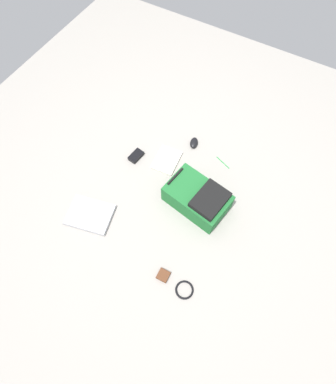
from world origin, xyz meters
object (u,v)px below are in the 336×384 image
object	(u,v)px
computer_mouse	(194,143)
pen_black	(223,162)
backpack	(198,198)
laptop	(90,215)
cable_coil	(184,290)
book_manual	(167,160)
power_brick	(136,156)
earbud_pouch	(163,275)

from	to	relation	value
computer_mouse	pen_black	size ratio (longest dim) A/B	0.75
backpack	laptop	size ratio (longest dim) A/B	1.32
laptop	computer_mouse	xyz separation A→B (m)	(-0.37, -0.95, 0.00)
cable_coil	pen_black	size ratio (longest dim) A/B	0.85
book_manual	power_brick	xyz separation A→B (m)	(0.23, 0.09, 0.01)
backpack	cable_coil	size ratio (longest dim) A/B	4.00
book_manual	pen_black	distance (m)	0.46
backpack	book_manual	distance (m)	0.46
laptop	book_manual	world-z (taller)	laptop
book_manual	laptop	bearing A→B (deg)	70.15
laptop	cable_coil	xyz separation A→B (m)	(-0.86, 0.12, -0.01)
cable_coil	book_manual	bearing A→B (deg)	-53.57
book_manual	pen_black	size ratio (longest dim) A/B	1.77
backpack	computer_mouse	distance (m)	0.55
power_brick	computer_mouse	bearing A→B (deg)	-135.21
cable_coil	earbud_pouch	size ratio (longest dim) A/B	1.62
laptop	earbud_pouch	bearing A→B (deg)	170.74
laptop	backpack	bearing A→B (deg)	-143.41
pen_black	laptop	bearing A→B (deg)	54.10
computer_mouse	laptop	bearing A→B (deg)	51.88
computer_mouse	earbud_pouch	bearing A→B (deg)	89.83
laptop	book_manual	xyz separation A→B (m)	(-0.25, -0.70, -0.01)
book_manual	cable_coil	size ratio (longest dim) A/B	2.10
pen_black	computer_mouse	bearing A→B (deg)	-8.56
computer_mouse	backpack	bearing A→B (deg)	103.09
earbud_pouch	computer_mouse	bearing A→B (deg)	-73.18
laptop	cable_coil	world-z (taller)	laptop
pen_black	earbud_pouch	xyz separation A→B (m)	(-0.03, 1.02, 0.01)
laptop	cable_coil	bearing A→B (deg)	171.79
cable_coil	earbud_pouch	xyz separation A→B (m)	(0.17, -0.01, 0.01)
backpack	cable_coil	xyz separation A→B (m)	(-0.21, 0.60, -0.09)
laptop	earbud_pouch	distance (m)	0.70
power_brick	earbud_pouch	distance (m)	0.98
computer_mouse	cable_coil	bearing A→B (deg)	97.48
backpack	laptop	world-z (taller)	backpack
book_manual	computer_mouse	bearing A→B (deg)	-114.48
power_brick	pen_black	bearing A→B (deg)	-154.59
backpack	power_brick	distance (m)	0.64
backpack	pen_black	xyz separation A→B (m)	(-0.01, -0.43, -0.09)
computer_mouse	cable_coil	world-z (taller)	computer_mouse
cable_coil	earbud_pouch	bearing A→B (deg)	-3.87
laptop	book_manual	distance (m)	0.74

